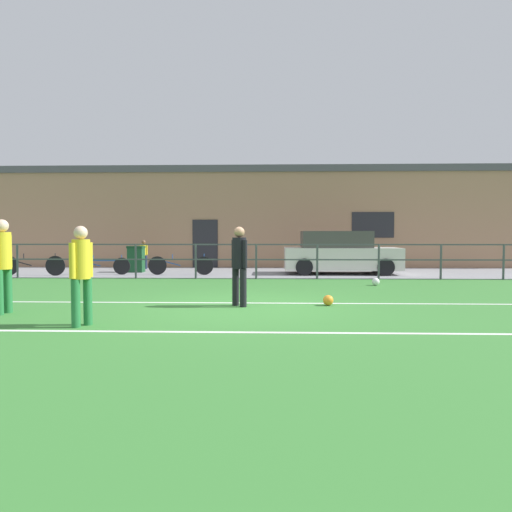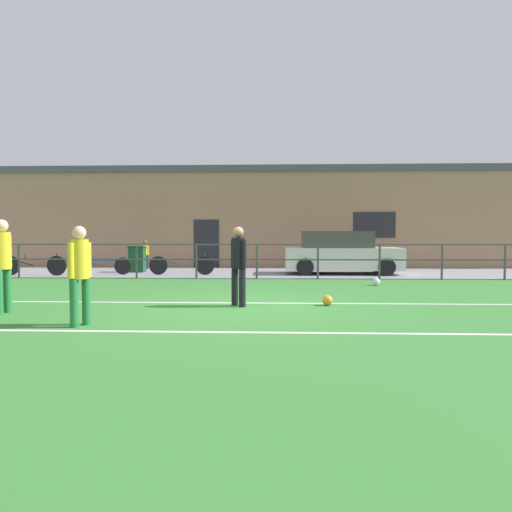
% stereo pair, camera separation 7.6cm
% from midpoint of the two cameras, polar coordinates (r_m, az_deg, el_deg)
% --- Properties ---
extents(ground, '(60.00, 44.00, 0.04)m').
position_cam_midpoint_polar(ground, '(9.57, -1.43, -6.26)').
color(ground, '#387A33').
extents(field_line_touchline, '(36.00, 0.11, 0.00)m').
position_cam_midpoint_polar(field_line_touchline, '(10.06, -1.26, -5.70)').
color(field_line_touchline, white).
rests_on(field_line_touchline, ground).
extents(field_line_hash, '(36.00, 0.11, 0.00)m').
position_cam_midpoint_polar(field_line_hash, '(7.11, -2.65, -9.20)').
color(field_line_hash, white).
rests_on(field_line_hash, ground).
extents(pavement_strip, '(48.00, 5.00, 0.02)m').
position_cam_midpoint_polar(pavement_strip, '(18.00, 0.17, -1.99)').
color(pavement_strip, gray).
rests_on(pavement_strip, ground).
extents(perimeter_fence, '(36.07, 0.07, 1.15)m').
position_cam_midpoint_polar(perimeter_fence, '(15.46, -0.12, -0.01)').
color(perimeter_fence, '#474C51').
rests_on(perimeter_fence, ground).
extents(clubhouse_facade, '(28.00, 2.56, 4.46)m').
position_cam_midpoint_polar(clubhouse_facade, '(21.66, 0.48, 4.69)').
color(clubhouse_facade, '#A37A5B').
rests_on(clubhouse_facade, ground).
extents(player_goalkeeper, '(0.34, 0.35, 1.61)m').
position_cam_midpoint_polar(player_goalkeeper, '(9.53, -2.26, -0.63)').
color(player_goalkeeper, black).
rests_on(player_goalkeeper, ground).
extents(player_striker, '(0.28, 0.40, 1.59)m').
position_cam_midpoint_polar(player_striker, '(7.96, -20.64, -1.53)').
color(player_striker, '#237038').
rests_on(player_striker, ground).
extents(player_winger, '(0.30, 0.47, 1.73)m').
position_cam_midpoint_polar(player_winger, '(9.79, -28.51, -0.47)').
color(player_winger, '#237038').
rests_on(player_winger, ground).
extents(soccer_ball_match, '(0.22, 0.22, 0.22)m').
position_cam_midpoint_polar(soccer_ball_match, '(13.88, 14.14, -3.04)').
color(soccer_ball_match, white).
rests_on(soccer_ball_match, ground).
extents(soccer_ball_spare, '(0.22, 0.22, 0.22)m').
position_cam_midpoint_polar(soccer_ball_spare, '(9.80, 8.51, -5.32)').
color(soccer_ball_spare, orange).
rests_on(soccer_ball_spare, ground).
extents(spectator_child, '(0.33, 0.21, 1.20)m').
position_cam_midpoint_polar(spectator_child, '(20.18, -13.54, 0.41)').
color(spectator_child, '#232D4C').
rests_on(spectator_child, pavement_strip).
extents(parked_car_red, '(4.15, 1.90, 1.56)m').
position_cam_midpoint_polar(parked_car_red, '(17.52, 9.98, 0.30)').
color(parked_car_red, silver).
rests_on(parked_car_red, pavement_strip).
extents(bicycle_parked_0, '(2.35, 0.04, 0.78)m').
position_cam_midpoint_polar(bicycle_parked_0, '(18.26, -25.59, -1.02)').
color(bicycle_parked_0, black).
rests_on(bicycle_parked_0, pavement_strip).
extents(bicycle_parked_1, '(2.14, 0.04, 0.71)m').
position_cam_midpoint_polar(bicycle_parked_1, '(17.78, -18.41, -1.11)').
color(bicycle_parked_1, black).
rests_on(bicycle_parked_1, pavement_strip).
extents(bicycle_parked_2, '(2.34, 0.04, 0.75)m').
position_cam_midpoint_polar(bicycle_parked_2, '(16.99, -9.24, -1.10)').
color(bicycle_parked_2, black).
rests_on(bicycle_parked_2, pavement_strip).
extents(trash_bin_0, '(0.60, 0.51, 1.00)m').
position_cam_midpoint_polar(trash_bin_0, '(18.54, -14.41, -0.35)').
color(trash_bin_0, '#194C28').
rests_on(trash_bin_0, pavement_strip).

